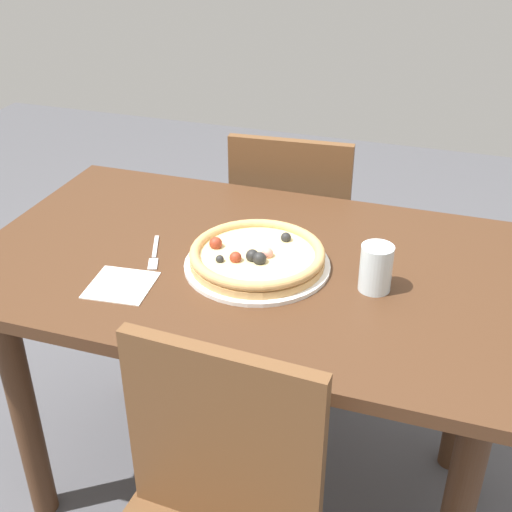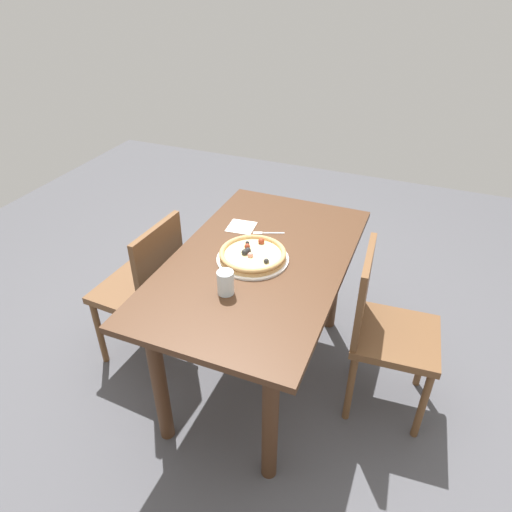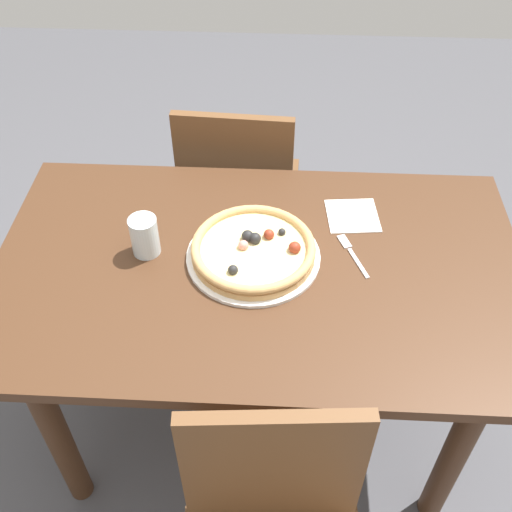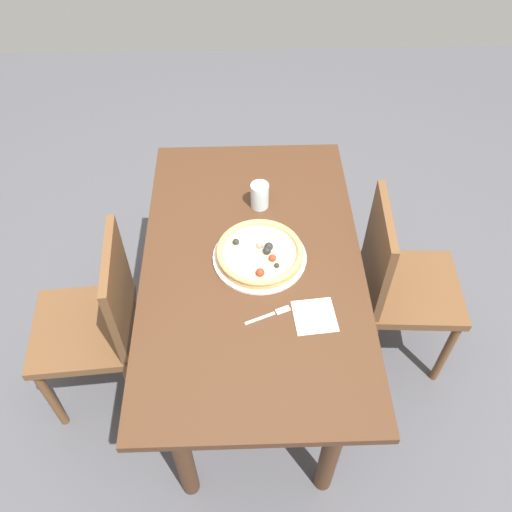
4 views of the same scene
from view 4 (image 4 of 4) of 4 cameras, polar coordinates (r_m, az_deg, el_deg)
ground_plane at (r=2.60m, az=-0.30°, el=-11.67°), size 6.00×6.00×0.00m
dining_table at (r=2.05m, az=-0.37°, el=-2.89°), size 1.36×0.81×0.78m
chair_near at (r=2.22m, az=-16.65°, el=-6.77°), size 0.43×0.43×0.90m
chair_far at (r=2.32m, az=15.07°, el=-2.72°), size 0.42×0.42×0.90m
plate at (r=1.96m, az=0.39°, el=-0.11°), size 0.35×0.35×0.01m
pizza at (r=1.94m, az=0.41°, el=0.37°), size 0.32×0.32×0.05m
fork at (r=1.81m, az=1.68°, el=-6.26°), size 0.08×0.16×0.00m
drinking_glass at (r=2.12m, az=0.40°, el=6.50°), size 0.07×0.07×0.11m
napkin at (r=1.82m, az=6.30°, el=-6.43°), size 0.15×0.15×0.00m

